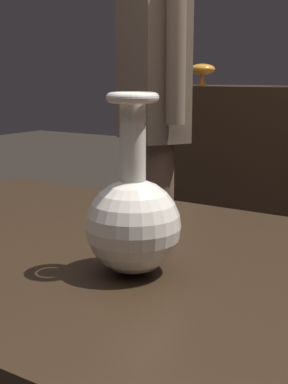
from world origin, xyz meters
TOP-DOWN VIEW (x-y plane):
  - vase_centerpiece at (0.01, -0.06)m, footprint 0.12×0.12m
  - shelf_vase_far_left at (-1.04, 2.15)m, footprint 0.14×0.14m
  - visitor_near_left at (-0.76, 1.19)m, footprint 0.40×0.33m

SIDE VIEW (x-z plane):
  - vase_centerpiece at x=0.01m, z-range 0.76..0.99m
  - visitor_near_left at x=-0.76m, z-range 0.14..1.76m
  - shelf_vase_far_left at x=-1.04m, z-range 1.02..1.14m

